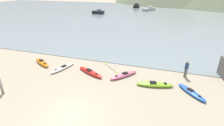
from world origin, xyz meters
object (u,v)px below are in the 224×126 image
at_px(person_near_foreground, 0,84).
at_px(loose_paddle, 111,68).
at_px(kayak_on_sand_1, 42,62).
at_px(kayak_on_sand_5, 90,72).
at_px(kayak_on_sand_2, 155,84).
at_px(kayak_on_sand_4, 191,92).
at_px(moored_boat_0, 98,12).
at_px(moored_boat_2, 149,9).
at_px(moored_boat_3, 136,6).
at_px(kayak_on_sand_3, 63,68).
at_px(person_near_waterline, 186,68).
at_px(kayak_on_sand_0, 124,75).

distance_m(person_near_foreground, loose_paddle, 9.70).
distance_m(kayak_on_sand_1, loose_paddle, 7.55).
bearing_deg(kayak_on_sand_5, person_near_foreground, -133.65).
relative_size(kayak_on_sand_2, kayak_on_sand_4, 1.25).
height_order(moored_boat_0, moored_boat_2, moored_boat_0).
distance_m(kayak_on_sand_2, moored_boat_3, 57.96).
bearing_deg(moored_boat_3, kayak_on_sand_5, -83.48).
xyz_separation_m(kayak_on_sand_2, loose_paddle, (-4.68, 2.17, -0.15)).
xyz_separation_m(kayak_on_sand_3, moored_boat_2, (2.39, 48.39, 0.42)).
xyz_separation_m(kayak_on_sand_3, moored_boat_3, (-3.34, 56.16, 0.48)).
bearing_deg(loose_paddle, moored_boat_0, 114.34).
xyz_separation_m(person_near_foreground, moored_boat_0, (-9.11, 41.72, -0.31)).
bearing_deg(kayak_on_sand_2, moored_boat_2, 97.99).
relative_size(kayak_on_sand_3, loose_paddle, 1.40).
xyz_separation_m(moored_boat_0, moored_boat_2, (13.49, 12.02, -0.00)).
distance_m(person_near_foreground, person_near_waterline, 15.64).
height_order(moored_boat_2, moored_boat_3, moored_boat_3).
xyz_separation_m(moored_boat_2, loose_paddle, (2.17, -46.63, -0.54)).
distance_m(moored_boat_2, loose_paddle, 46.69).
relative_size(moored_boat_0, loose_paddle, 1.48).
xyz_separation_m(kayak_on_sand_2, kayak_on_sand_3, (-9.24, 0.41, -0.03)).
bearing_deg(person_near_foreground, person_near_waterline, 28.44).
xyz_separation_m(kayak_on_sand_5, moored_boat_2, (-0.69, 48.42, 0.39)).
bearing_deg(kayak_on_sand_5, kayak_on_sand_4, -4.17).
bearing_deg(loose_paddle, person_near_waterline, 2.71).
relative_size(kayak_on_sand_1, kayak_on_sand_5, 0.90).
bearing_deg(kayak_on_sand_5, moored_boat_2, 90.82).
distance_m(kayak_on_sand_2, loose_paddle, 5.16).
relative_size(kayak_on_sand_3, moored_boat_2, 0.59).
xyz_separation_m(kayak_on_sand_1, kayak_on_sand_5, (5.95, -0.46, -0.01)).
bearing_deg(kayak_on_sand_1, kayak_on_sand_4, -4.28).
bearing_deg(kayak_on_sand_3, kayak_on_sand_4, -3.23).
bearing_deg(moored_boat_2, person_near_waterline, -78.56).
height_order(kayak_on_sand_2, moored_boat_0, moored_boat_0).
bearing_deg(kayak_on_sand_2, moored_boat_0, 118.94).
relative_size(kayak_on_sand_3, kayak_on_sand_4, 1.22).
relative_size(person_near_foreground, loose_paddle, 0.68).
height_order(kayak_on_sand_2, moored_boat_3, moored_boat_3).
distance_m(kayak_on_sand_1, moored_boat_3, 55.72).
distance_m(person_near_foreground, moored_boat_2, 53.92).
bearing_deg(kayak_on_sand_2, kayak_on_sand_3, 177.44).
bearing_deg(person_near_waterline, kayak_on_sand_5, -166.22).
relative_size(person_near_foreground, moored_boat_0, 0.46).
relative_size(kayak_on_sand_1, moored_boat_0, 0.89).
bearing_deg(kayak_on_sand_5, kayak_on_sand_3, 179.50).
bearing_deg(person_near_foreground, moored_boat_2, 85.34).
xyz_separation_m(kayak_on_sand_3, person_near_waterline, (11.76, 2.10, 0.81)).
height_order(kayak_on_sand_3, person_near_waterline, person_near_waterline).
bearing_deg(kayak_on_sand_0, moored_boat_0, 115.82).
xyz_separation_m(kayak_on_sand_0, kayak_on_sand_3, (-6.31, -0.39, -0.02)).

